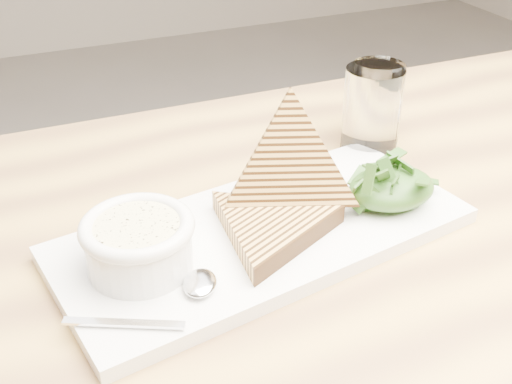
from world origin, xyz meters
name	(u,v)px	position (x,y,z in m)	size (l,w,h in m)	color
table_top	(404,251)	(-0.17, -0.11, 0.76)	(1.30, 0.87, 0.04)	#B68B42
table_leg_br	(511,232)	(0.43, 0.27, 0.37)	(0.06, 0.06, 0.74)	#B68B42
platter	(263,234)	(-0.32, -0.06, 0.79)	(0.44, 0.20, 0.02)	white
soup_bowl	(140,250)	(-0.46, -0.07, 0.82)	(0.10, 0.10, 0.04)	white
soup	(137,228)	(-0.46, -0.07, 0.84)	(0.09, 0.09, 0.01)	beige
bowl_rim	(137,227)	(-0.46, -0.07, 0.84)	(0.11, 0.11, 0.01)	white
sandwich_flat	(270,228)	(-0.32, -0.08, 0.81)	(0.17, 0.17, 0.02)	#C19047
sandwich_lean	(291,168)	(-0.28, -0.04, 0.85)	(0.17, 0.17, 0.09)	#C19047
salad_base	(391,188)	(-0.17, -0.07, 0.82)	(0.10, 0.08, 0.04)	#1A4112
arugula_pile	(392,182)	(-0.17, -0.07, 0.82)	(0.11, 0.10, 0.05)	#36581E
spoon_bowl	(200,283)	(-0.41, -0.12, 0.80)	(0.03, 0.04, 0.01)	silver
spoon_handle	(124,323)	(-0.49, -0.15, 0.80)	(0.11, 0.01, 0.00)	silver
glass_near	(372,111)	(-0.10, 0.08, 0.84)	(0.08, 0.08, 0.12)	white
glass_far	(375,102)	(-0.08, 0.11, 0.83)	(0.07, 0.07, 0.11)	white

